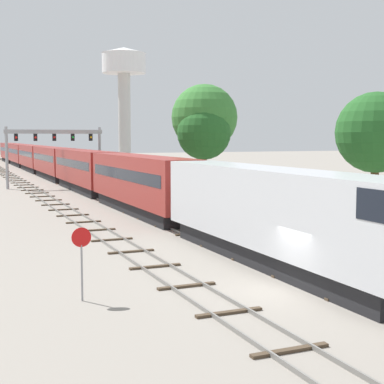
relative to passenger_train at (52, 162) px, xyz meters
The scene contains 10 objects.
ground_plane 68.72m from the passenger_train, 91.67° to the right, with size 400.00×400.00×0.00m, color gray.
track_main 9.01m from the passenger_train, 90.00° to the right, with size 2.60×200.00×0.16m.
track_near 29.28m from the passenger_train, 100.87° to the right, with size 2.60×160.00×0.16m.
passenger_train is the anchor object (origin of this frame).
signal_gantry 16.02m from the passenger_train, 98.22° to the right, with size 12.10×0.49×7.60m.
water_tower 39.19m from the passenger_train, 55.59° to the left, with size 9.26×9.26×24.94m.
stop_sign 67.70m from the passenger_train, 98.49° to the right, with size 0.76×0.08×2.88m.
trackside_tree_left 34.91m from the passenger_train, 72.57° to the right, with size 5.73×5.73×9.66m.
trackside_tree_mid 34.10m from the passenger_train, 70.83° to the right, with size 7.13×7.13×12.01m.
trackside_tree_right 58.64m from the passenger_train, 77.66° to the right, with size 5.56×5.56×9.43m.
Camera 1 is at (-12.60, -20.02, 6.33)m, focal length 53.83 mm.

